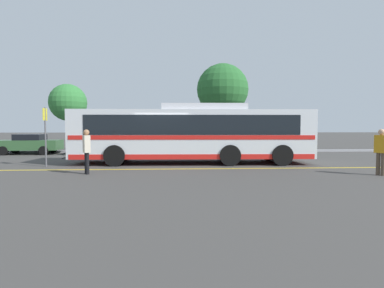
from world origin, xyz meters
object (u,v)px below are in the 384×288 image
Objects in this scene: parked_car_0 at (29,144)px; bus_stop_sign at (45,130)px; tree_1 at (68,103)px; transit_bus at (192,133)px; parked_car_2 at (175,143)px; pedestrian_0 at (381,149)px; tree_0 at (222,90)px; parked_car_1 at (104,144)px; pedestrian_1 at (87,149)px.

parked_car_0 is 8.05m from bus_stop_sign.
bus_stop_sign is 0.50× the size of tree_1.
transit_bus is 12.38m from parked_car_0.
pedestrian_0 reaches higher than parked_car_2.
tree_0 is 1.31× the size of tree_1.
transit_bus is 5.60m from parked_car_2.
tree_1 is at bearing 16.48° from bus_stop_sign.
pedestrian_0 is at bearing -122.02° from parked_car_0.
bus_stop_sign is (-5.96, -6.52, 0.97)m from parked_car_2.
tree_1 is at bearing 41.16° from parked_car_1.
bus_stop_sign reaches higher than parked_car_1.
parked_car_1 is (-5.70, 5.45, -0.82)m from transit_bus.
transit_bus is 6.94× the size of pedestrian_0.
bus_stop_sign is (-2.55, 2.39, 0.73)m from pedestrian_1.
tree_0 reaches higher than parked_car_2.
tree_0 is (10.00, 11.21, 3.32)m from bus_stop_sign.
parked_car_1 is 7.74m from tree_1.
parked_car_1 is at bearing 20.73° from pedestrian_0.
pedestrian_1 is (-3.41, -8.90, 0.23)m from parked_car_2.
tree_1 is at bearing 59.62° from parked_car_2.
parked_car_0 is 1.52× the size of bus_stop_sign.
parked_car_2 is 11.13m from tree_1.
parked_car_1 is at bearing -8.30° from bus_stop_sign.
parked_car_2 is at bearing -86.34° from parked_car_1.
parked_car_2 is 8.88m from bus_stop_sign.
pedestrian_0 is at bearing -120.76° from transit_bus.
transit_bus reaches higher than pedestrian_0.
tree_1 is (0.87, 5.15, 3.24)m from parked_car_0.
transit_bus is at bearing 101.70° from pedestrian_1.
pedestrian_0 is at bearing -42.34° from tree_1.
parked_car_1 is at bearing -151.88° from tree_0.
parked_car_1 is 1.56× the size of bus_stop_sign.
parked_car_0 is at bearing -171.51° from pedestrian_1.
parked_car_0 is at bearing 28.80° from pedestrian_0.
transit_bus is 6.94m from bus_stop_sign.
transit_bus is 2.20× the size of tree_1.
parked_car_1 is at bearing 91.16° from parked_car_2.
bus_stop_sign is at bearing 45.07° from pedestrian_0.
pedestrian_0 is 0.24× the size of tree_0.
bus_stop_sign is at bearing -75.31° from tree_1.
parked_car_2 is at bearing -31.22° from tree_1.
tree_1 is (-4.31, 5.55, 3.24)m from parked_car_1.
parked_car_2 is at bearing -130.66° from tree_0.
bus_stop_sign is at bearing -151.76° from parked_car_0.
transit_bus reaches higher than parked_car_1.
parked_car_2 is at bearing 11.09° from transit_bus.
transit_bus is at bearing 26.20° from pedestrian_0.
tree_0 reaches higher than parked_car_0.
pedestrian_0 is at bearing -124.68° from parked_car_1.
pedestrian_1 reaches higher than parked_car_0.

